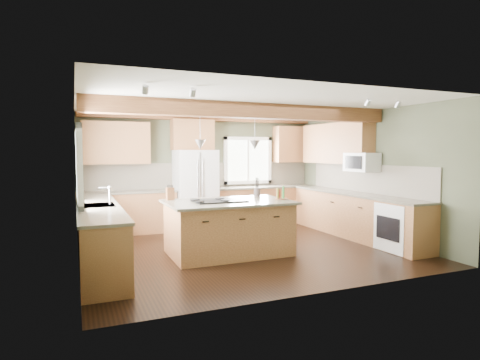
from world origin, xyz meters
name	(u,v)px	position (x,y,z in m)	size (l,w,h in m)	color
floor	(244,248)	(0.00, 0.00, 0.00)	(5.60, 5.60, 0.00)	black
ceiling	(244,105)	(0.00, 0.00, 2.60)	(5.60, 5.60, 0.00)	silver
wall_back	(203,171)	(0.00, 2.50, 1.30)	(5.60, 5.60, 0.00)	#424732
wall_left	(77,182)	(-2.80, 0.00, 1.30)	(5.00, 5.00, 0.00)	#424732
wall_right	(368,174)	(2.80, 0.00, 1.30)	(5.00, 5.00, 0.00)	#424732
ceiling_beam	(250,111)	(0.00, -0.25, 2.47)	(5.55, 0.26, 0.26)	#522817
soffit_trim	(204,118)	(0.00, 2.40, 2.54)	(5.55, 0.20, 0.10)	#522817
backsplash_back	(203,175)	(0.00, 2.48, 1.21)	(5.58, 0.03, 0.58)	brown
backsplash_right	(366,178)	(2.78, 0.05, 1.21)	(0.03, 3.70, 0.58)	brown
base_cab_back_left	(128,213)	(-1.79, 2.20, 0.44)	(2.02, 0.60, 0.88)	brown
counter_back_left	(127,192)	(-1.79, 2.20, 0.90)	(2.06, 0.64, 0.04)	#453F33
base_cab_back_right	(265,205)	(1.49, 2.20, 0.44)	(2.62, 0.60, 0.88)	brown
counter_back_right	(265,187)	(1.49, 2.20, 0.90)	(2.66, 0.64, 0.04)	#453F33
base_cab_left	(99,235)	(-2.50, 0.05, 0.44)	(0.60, 3.70, 0.88)	brown
counter_left	(98,206)	(-2.50, 0.05, 0.90)	(0.64, 3.74, 0.04)	#453F33
base_cab_right	(354,216)	(2.50, 0.05, 0.44)	(0.60, 3.70, 0.88)	brown
counter_right	(355,194)	(2.50, 0.05, 0.90)	(0.64, 3.74, 0.04)	#453F33
upper_cab_back_left	(116,143)	(-1.99, 2.33, 1.95)	(1.40, 0.35, 0.90)	brown
upper_cab_over_fridge	(192,135)	(-0.30, 2.33, 2.15)	(0.96, 0.35, 0.70)	brown
upper_cab_right	(336,143)	(2.62, 0.90, 1.95)	(0.35, 2.20, 0.90)	brown
upper_cab_back_corner	(291,144)	(2.30, 2.33, 1.95)	(0.90, 0.35, 0.90)	brown
window_left	(78,165)	(-2.78, 0.05, 1.55)	(0.04, 1.60, 1.05)	white
window_back	(248,160)	(1.15, 2.48, 1.55)	(1.10, 0.04, 1.00)	white
sink	(98,206)	(-2.50, 0.05, 0.91)	(0.50, 0.65, 0.03)	#262628
faucet	(110,196)	(-2.32, 0.05, 1.05)	(0.02, 0.02, 0.28)	#B2B2B7
dishwasher	(105,255)	(-2.49, -1.25, 0.43)	(0.60, 0.60, 0.84)	white
oven	(401,227)	(2.49, -1.25, 0.43)	(0.60, 0.72, 0.84)	white
microwave	(362,162)	(2.58, -0.05, 1.55)	(0.40, 0.70, 0.38)	white
pendant_left	(200,145)	(-0.90, -0.25, 1.88)	(0.18, 0.18, 0.16)	#B2B2B7
pendant_right	(255,145)	(0.10, -0.24, 1.88)	(0.18, 0.18, 0.16)	#B2B2B7
refrigerator	(195,190)	(-0.30, 2.12, 0.90)	(0.90, 0.74, 1.80)	white
island	(228,229)	(-0.40, -0.25, 0.44)	(1.99, 1.21, 0.88)	brown
island_top	(228,202)	(-0.40, -0.25, 0.90)	(2.12, 1.35, 0.04)	#453F33
cooktop	(219,201)	(-0.57, -0.25, 0.93)	(0.86, 0.57, 0.02)	black
knife_block	(170,194)	(-1.29, 0.26, 1.03)	(0.13, 0.10, 0.22)	brown
utensil_crock	(257,192)	(0.35, 0.20, 1.00)	(0.12, 0.12, 0.16)	#403833
bottle_tray	(281,193)	(0.56, -0.35, 1.03)	(0.24, 0.24, 0.22)	brown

